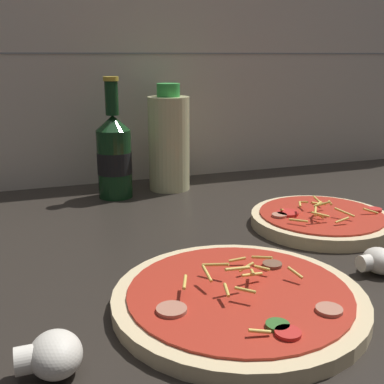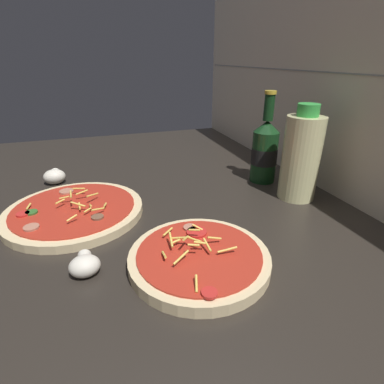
% 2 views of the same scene
% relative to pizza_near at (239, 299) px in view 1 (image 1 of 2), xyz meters
% --- Properties ---
extents(counter_slab, '(1.60, 0.90, 0.03)m').
position_rel_pizza_near_xyz_m(counter_slab, '(0.10, 0.14, -0.02)').
color(counter_slab, '#28231E').
rests_on(counter_slab, ground).
extents(tile_backsplash, '(1.60, 0.01, 0.60)m').
position_rel_pizza_near_xyz_m(tile_backsplash, '(0.10, 0.60, 0.27)').
color(tile_backsplash, beige).
rests_on(tile_backsplash, ground).
extents(pizza_near, '(0.28, 0.28, 0.05)m').
position_rel_pizza_near_xyz_m(pizza_near, '(0.00, 0.00, 0.00)').
color(pizza_near, beige).
rests_on(pizza_near, counter_slab).
extents(pizza_far, '(0.23, 0.23, 0.05)m').
position_rel_pizza_near_xyz_m(pizza_far, '(0.24, 0.20, 0.00)').
color(pizza_far, beige).
rests_on(pizza_far, counter_slab).
extents(beer_bottle, '(0.07, 0.07, 0.23)m').
position_rel_pizza_near_xyz_m(beer_bottle, '(-0.05, 0.48, 0.07)').
color(beer_bottle, '#143819').
rests_on(beer_bottle, counter_slab).
extents(oil_bottle, '(0.08, 0.08, 0.22)m').
position_rel_pizza_near_xyz_m(oil_bottle, '(0.07, 0.50, 0.09)').
color(oil_bottle, beige).
rests_on(oil_bottle, counter_slab).
extents(mushroom_left, '(0.05, 0.05, 0.03)m').
position_rel_pizza_near_xyz_m(mushroom_left, '(0.21, 0.02, 0.01)').
color(mushroom_left, white).
rests_on(mushroom_left, counter_slab).
extents(mushroom_right, '(0.06, 0.05, 0.04)m').
position_rel_pizza_near_xyz_m(mushroom_right, '(-0.20, -0.05, 0.01)').
color(mushroom_right, white).
rests_on(mushroom_right, counter_slab).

